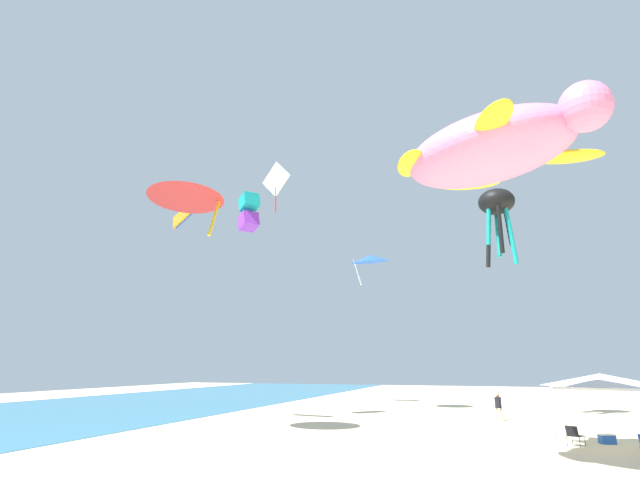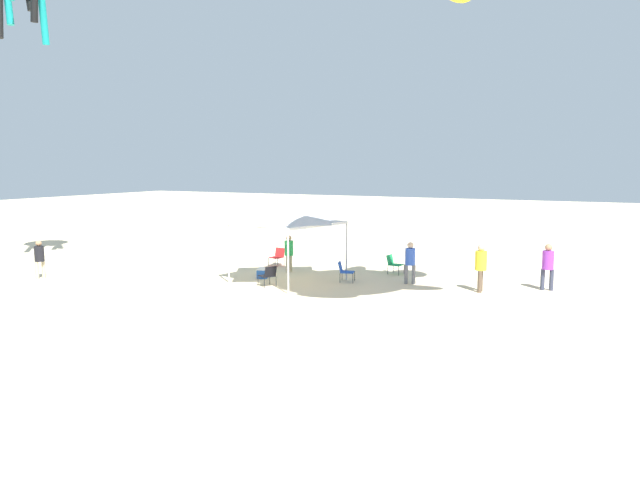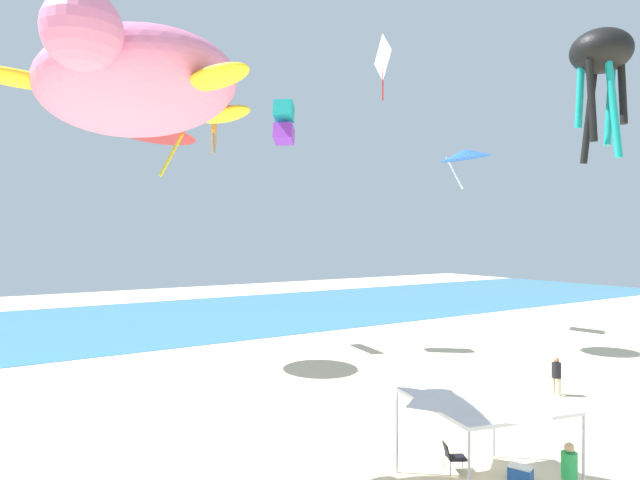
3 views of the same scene
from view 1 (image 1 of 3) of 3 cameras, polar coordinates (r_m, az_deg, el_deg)
The scene contains 13 objects.
ground at distance 25.57m, azimuth 31.60°, elevation -19.78°, with size 120.00×120.00×0.10m, color beige.
ocean_strip at distance 39.07m, azimuth -32.68°, elevation -16.93°, with size 120.00×23.78×0.02m, color teal.
canopy_tent at distance 24.43m, azimuth 29.75°, elevation -14.02°, with size 4.08×4.22×2.94m.
folding_chair_near_cooler at distance 24.58m, azimuth 27.32°, elevation -19.34°, with size 0.80×0.76×0.82m.
cooler_box at distance 25.94m, azimuth 30.29°, elevation -19.27°, with size 0.60×0.72×0.40m.
person_near_umbrella at distance 33.59m, azimuth 19.93°, elevation -17.45°, with size 0.38×0.43×1.61m.
kite_delta_red at distance 27.45m, azimuth -15.17°, elevation 5.37°, with size 4.86×4.81×3.29m.
kite_parafoil_orange at distance 32.61m, azimuth -15.14°, elevation 3.13°, with size 1.49×2.87×1.85m.
kite_box_teal at distance 34.28m, azimuth -8.24°, elevation 3.23°, with size 1.73×1.76×2.64m.
kite_turtle_pink at distance 17.65m, azimuth 19.23°, elevation 9.93°, with size 7.53×7.57×2.84m.
kite_diamond_white at distance 45.52m, azimuth -5.11°, elevation 6.82°, with size 1.15×3.25×4.88m.
kite_octopus_black at distance 36.62m, azimuth 19.78°, elevation 3.75°, with size 2.46×2.46×5.47m.
kite_delta_blue at distance 39.49m, azimuth 5.83°, elevation -2.16°, with size 3.80×3.77×2.47m.
Camera 1 is at (-24.90, 4.75, 3.29)m, focal length 27.65 mm.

